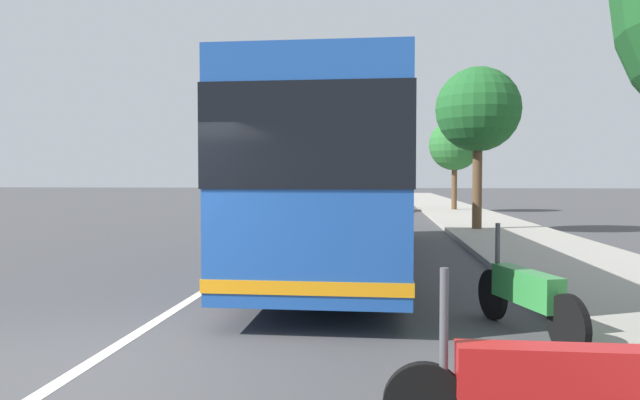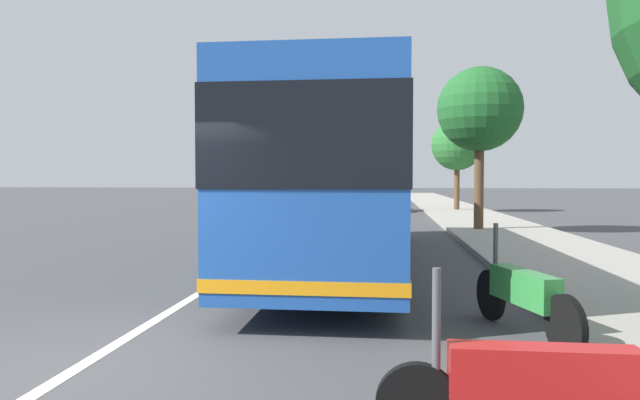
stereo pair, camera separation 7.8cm
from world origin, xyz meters
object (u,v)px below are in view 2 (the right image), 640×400
Objects in this scene: motorcycle_nearest_curb at (523,295)px; car_ahead_same_lane at (323,193)px; car_oncoming at (302,195)px; roadside_tree_far_block at (457,145)px; coach_bus at (343,174)px; motorcycle_angled at (541,384)px; roadside_tree_mid_block at (480,110)px; car_behind_bus at (382,200)px.

car_ahead_same_lane is (39.06, 6.66, 0.24)m from motorcycle_nearest_curb.
car_ahead_same_lane is at bearing -7.57° from motorcycle_nearest_curb.
roadside_tree_far_block reaches higher than car_oncoming.
car_oncoming is at bearing 58.11° from roadside_tree_far_block.
coach_bus is at bearing 10.36° from car_ahead_same_lane.
motorcycle_angled is 0.48× the size of car_oncoming.
car_ahead_same_lane is (42.00, 6.10, 0.27)m from motorcycle_angled.
coach_bus is 2.66× the size of car_oncoming.
roadside_tree_mid_block is at bearing -97.64° from motorcycle_angled.
motorcycle_nearest_curb is 0.43× the size of roadside_tree_far_block.
motorcycle_nearest_curb is at bearing 13.01° from car_ahead_same_lane.
car_oncoming is 7.51m from car_ahead_same_lane.
coach_bus is 26.35m from car_oncoming.
car_oncoming is at bearing 25.53° from roadside_tree_mid_block.
motorcycle_angled is at bearing 179.98° from car_behind_bus.
motorcycle_nearest_curb is 25.92m from roadside_tree_far_block.
roadside_tree_far_block is (28.56, -2.87, 3.25)m from motorcycle_angled.
roadside_tree_mid_block reaches higher than motorcycle_angled.
roadside_tree_far_block reaches higher than car_behind_bus.
coach_bus is 2.19× the size of roadside_tree_mid_block.
car_ahead_same_lane is 0.74× the size of roadside_tree_mid_block.
motorcycle_nearest_curb is 0.39× the size of roadside_tree_mid_block.
coach_bus is 8.78m from roadside_tree_mid_block.
car_behind_bus is 0.79× the size of roadside_tree_mid_block.
coach_bus is at bearing 6.92° from motorcycle_nearest_curb.
roadside_tree_mid_block reaches higher than car_behind_bus.
car_ahead_same_lane is at bearing 7.25° from coach_bus.
coach_bus reaches higher than motorcycle_nearest_curb.
roadside_tree_mid_block is (16.06, -2.10, 3.71)m from motorcycle_angled.
coach_bus reaches higher than motorcycle_angled.
car_oncoming is 11.66m from roadside_tree_far_block.
coach_bus is 33.65m from car_ahead_same_lane.
car_behind_bus is at bearing 23.83° from car_ahead_same_lane.
car_ahead_same_lane is 27.42m from roadside_tree_mid_block.
motorcycle_angled is at bearing -166.75° from coach_bus.
car_behind_bus is (29.11, 1.28, 0.19)m from motorcycle_angled.
car_behind_bus is 5.18m from roadside_tree_far_block.
car_oncoming reaches higher than motorcycle_angled.
coach_bus reaches higher than car_behind_bus.
car_oncoming reaches higher than car_behind_bus.
motorcycle_nearest_curb is 26.24m from car_behind_bus.
roadside_tree_mid_block reaches higher than motorcycle_nearest_curb.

